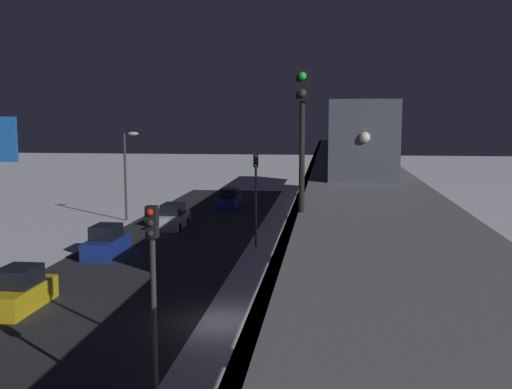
# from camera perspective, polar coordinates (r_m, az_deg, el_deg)

# --- Properties ---
(ground_plane) EXTENTS (240.00, 240.00, 0.00)m
(ground_plane) POSITION_cam_1_polar(r_m,az_deg,el_deg) (27.07, -3.37, -11.86)
(ground_plane) COLOR white
(avenue_asphalt) EXTENTS (11.00, 95.36, 0.01)m
(avenue_asphalt) POSITION_cam_1_polar(r_m,az_deg,el_deg) (28.85, -16.25, -10.91)
(avenue_asphalt) COLOR #28282D
(avenue_asphalt) RESTS_ON ground_plane
(elevated_railway) EXTENTS (5.00, 95.36, 6.19)m
(elevated_railway) POSITION_cam_1_polar(r_m,az_deg,el_deg) (25.45, 9.78, -0.73)
(elevated_railway) COLOR slate
(elevated_railway) RESTS_ON ground_plane
(subway_train) EXTENTS (2.94, 55.47, 3.40)m
(subway_train) POSITION_cam_1_polar(r_m,az_deg,el_deg) (52.48, 8.41, 6.20)
(subway_train) COLOR #4C5160
(subway_train) RESTS_ON elevated_railway
(rail_signal) EXTENTS (0.36, 0.41, 4.00)m
(rail_signal) POSITION_cam_1_polar(r_m,az_deg,el_deg) (16.97, 4.37, 7.46)
(rail_signal) COLOR black
(rail_signal) RESTS_ON elevated_railway
(sedan_white) EXTENTS (1.91, 4.53, 1.97)m
(sedan_white) POSITION_cam_1_polar(r_m,az_deg,el_deg) (49.52, -7.79, -2.21)
(sedan_white) COLOR silver
(sedan_white) RESTS_ON ground_plane
(sedan_blue) EXTENTS (1.80, 4.43, 1.97)m
(sedan_blue) POSITION_cam_1_polar(r_m,az_deg,el_deg) (59.52, -2.54, -0.55)
(sedan_blue) COLOR navy
(sedan_blue) RESTS_ON ground_plane
(sedan_yellow) EXTENTS (1.80, 4.29, 1.97)m
(sedan_yellow) POSITION_cam_1_polar(r_m,az_deg,el_deg) (30.65, -21.31, -8.50)
(sedan_yellow) COLOR gold
(sedan_yellow) RESTS_ON ground_plane
(sedan_blue_2) EXTENTS (1.80, 4.53, 1.97)m
(sedan_blue_2) POSITION_cam_1_polar(r_m,az_deg,el_deg) (40.56, -13.87, -4.43)
(sedan_blue_2) COLOR navy
(sedan_blue_2) RESTS_ON ground_plane
(traffic_light_near) EXTENTS (0.32, 0.44, 6.40)m
(traffic_light_near) POSITION_cam_1_polar(r_m,az_deg,el_deg) (17.62, -9.64, -8.18)
(traffic_light_near) COLOR #2D2D2D
(traffic_light_near) RESTS_ON ground_plane
(traffic_light_mid) EXTENTS (0.32, 0.44, 6.40)m
(traffic_light_mid) POSITION_cam_1_polar(r_m,az_deg,el_deg) (41.45, -0.02, 0.79)
(traffic_light_mid) COLOR #2D2D2D
(traffic_light_mid) RESTS_ON ground_plane
(street_lamp_far) EXTENTS (1.35, 0.44, 7.65)m
(street_lamp_far) POSITION_cam_1_polar(r_m,az_deg,el_deg) (53.15, -11.97, 2.72)
(street_lamp_far) COLOR #38383D
(street_lamp_far) RESTS_ON ground_plane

